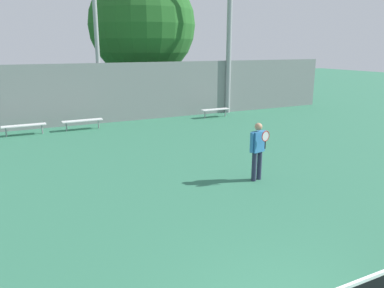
% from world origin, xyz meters
% --- Properties ---
extents(tennis_player, '(0.60, 0.46, 1.72)m').
position_xyz_m(tennis_player, '(3.06, 5.75, 0.99)').
color(tennis_player, '#282D47').
rests_on(tennis_player, ground_plane).
extents(bench_courtside_near, '(1.85, 0.40, 0.47)m').
position_xyz_m(bench_courtside_near, '(-2.73, 15.16, 0.42)').
color(bench_courtside_near, white).
rests_on(bench_courtside_near, ground_plane).
extents(bench_adjacent_court, '(1.87, 0.40, 0.47)m').
position_xyz_m(bench_adjacent_court, '(-0.18, 15.16, 0.42)').
color(bench_adjacent_court, white).
rests_on(bench_adjacent_court, ground_plane).
extents(bench_by_gate, '(1.64, 0.40, 0.47)m').
position_xyz_m(bench_by_gate, '(7.09, 15.16, 0.42)').
color(bench_by_gate, white).
rests_on(bench_by_gate, ground_plane).
extents(light_pole_far_right, '(0.90, 0.60, 9.77)m').
position_xyz_m(light_pole_far_right, '(8.58, 16.27, 5.51)').
color(light_pole_far_right, '#939399').
rests_on(light_pole_far_right, ground_plane).
extents(light_pole_center_back, '(0.90, 0.60, 8.77)m').
position_xyz_m(light_pole_center_back, '(1.04, 16.50, 5.47)').
color(light_pole_center_back, '#939399').
rests_on(light_pole_center_back, ground_plane).
extents(back_fence, '(30.95, 0.06, 3.05)m').
position_xyz_m(back_fence, '(0.00, 16.38, 1.53)').
color(back_fence, gray).
rests_on(back_fence, ground_plane).
extents(tree_green_tall, '(6.51, 6.51, 8.39)m').
position_xyz_m(tree_green_tall, '(4.71, 20.15, 5.12)').
color(tree_green_tall, brown).
rests_on(tree_green_tall, ground_plane).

